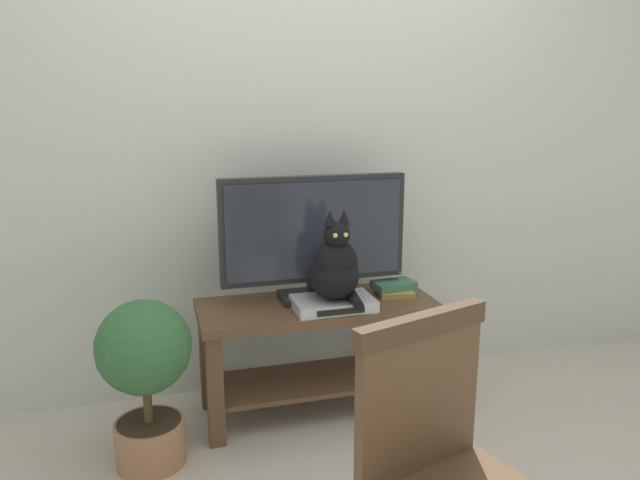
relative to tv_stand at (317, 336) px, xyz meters
name	(u,v)px	position (x,y,z in m)	size (l,w,h in m)	color
back_wall	(304,118)	(0.05, 0.41, 1.02)	(7.00, 0.12, 2.80)	#B7BCB2
tv_stand	(317,336)	(0.00, 0.00, 0.00)	(1.12, 0.45, 0.55)	#513823
tv	(314,234)	(0.00, 0.06, 0.49)	(0.89, 0.20, 0.60)	black
media_box	(333,303)	(0.05, -0.10, 0.20)	(0.37, 0.24, 0.05)	#ADADB2
cat	(335,267)	(0.05, -0.12, 0.37)	(0.23, 0.33, 0.42)	black
wooden_chair	(447,469)	(-0.03, -1.37, 0.17)	(0.55, 0.55, 0.95)	#513823
book_stack	(394,288)	(0.40, 0.02, 0.20)	(0.22, 0.18, 0.06)	olive
potted_plant	(145,369)	(-0.79, -0.24, 0.04)	(0.38, 0.38, 0.71)	#9E6B4C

